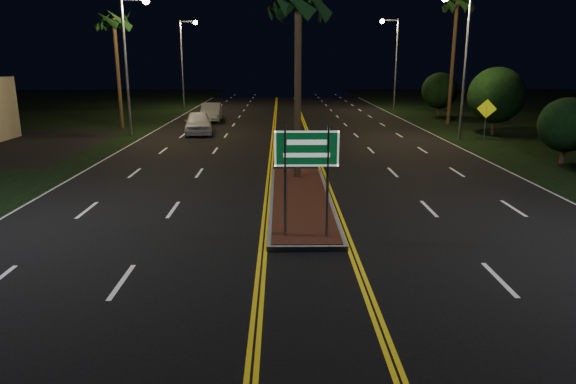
{
  "coord_description": "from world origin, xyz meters",
  "views": [
    {
      "loc": [
        -0.72,
        -11.27,
        5.11
      ],
      "look_at": [
        -0.54,
        1.09,
        1.9
      ],
      "focal_mm": 32.0,
      "sensor_mm": 36.0,
      "label": 1
    }
  ],
  "objects_px": {
    "streetlight_right_far": "(393,54)",
    "car_far": "(211,111)",
    "shrub_far": "(440,91)",
    "palm_left_far": "(114,22)",
    "highway_sign": "(307,159)",
    "median_island": "(300,199)",
    "warning_sign": "(486,115)",
    "shrub_near": "(567,125)",
    "streetlight_left_far": "(185,54)",
    "streetlight_right_mid": "(460,50)",
    "streetlight_left_mid": "(131,51)",
    "shrub_mid": "(496,95)",
    "palm_right_far": "(457,5)",
    "car_near": "(198,121)",
    "palm_median": "(298,3)"
  },
  "relations": [
    {
      "from": "streetlight_right_far",
      "to": "car_far",
      "type": "relative_size",
      "value": 1.72
    },
    {
      "from": "shrub_far",
      "to": "palm_left_far",
      "type": "bearing_deg",
      "value": -163.26
    },
    {
      "from": "highway_sign",
      "to": "median_island",
      "type": "bearing_deg",
      "value": 90.0
    },
    {
      "from": "palm_left_far",
      "to": "warning_sign",
      "type": "relative_size",
      "value": 3.2
    },
    {
      "from": "streetlight_right_far",
      "to": "highway_sign",
      "type": "bearing_deg",
      "value": -105.15
    },
    {
      "from": "shrub_near",
      "to": "streetlight_left_far",
      "type": "bearing_deg",
      "value": 128.79
    },
    {
      "from": "streetlight_right_mid",
      "to": "shrub_near",
      "type": "distance_m",
      "value": 9.28
    },
    {
      "from": "highway_sign",
      "to": "car_far",
      "type": "height_order",
      "value": "highway_sign"
    },
    {
      "from": "palm_left_far",
      "to": "shrub_far",
      "type": "relative_size",
      "value": 2.22
    },
    {
      "from": "streetlight_left_mid",
      "to": "warning_sign",
      "type": "bearing_deg",
      "value": -9.68
    },
    {
      "from": "highway_sign",
      "to": "shrub_mid",
      "type": "bearing_deg",
      "value": 56.56
    },
    {
      "from": "streetlight_right_far",
      "to": "shrub_mid",
      "type": "distance_m",
      "value": 18.55
    },
    {
      "from": "palm_left_far",
      "to": "shrub_mid",
      "type": "distance_m",
      "value": 27.56
    },
    {
      "from": "palm_right_far",
      "to": "warning_sign",
      "type": "xyz_separation_m",
      "value": [
        -0.9,
        -9.84,
        -7.33
      ]
    },
    {
      "from": "streetlight_right_far",
      "to": "shrub_near",
      "type": "distance_m",
      "value": 28.39
    },
    {
      "from": "palm_right_far",
      "to": "shrub_far",
      "type": "distance_m",
      "value": 9.13
    },
    {
      "from": "median_island",
      "to": "streetlight_left_mid",
      "type": "relative_size",
      "value": 1.14
    },
    {
      "from": "palm_left_far",
      "to": "shrub_near",
      "type": "height_order",
      "value": "palm_left_far"
    },
    {
      "from": "car_near",
      "to": "warning_sign",
      "type": "xyz_separation_m",
      "value": [
        18.42,
        -4.8,
        0.9
      ]
    },
    {
      "from": "streetlight_right_far",
      "to": "median_island",
      "type": "bearing_deg",
      "value": -106.87
    },
    {
      "from": "palm_median",
      "to": "warning_sign",
      "type": "distance_m",
      "value": 16.27
    },
    {
      "from": "shrub_near",
      "to": "palm_median",
      "type": "bearing_deg",
      "value": -165.47
    },
    {
      "from": "shrub_far",
      "to": "shrub_near",
      "type": "bearing_deg",
      "value": -90.78
    },
    {
      "from": "warning_sign",
      "to": "median_island",
      "type": "bearing_deg",
      "value": -108.05
    },
    {
      "from": "palm_right_far",
      "to": "shrub_far",
      "type": "bearing_deg",
      "value": 80.54
    },
    {
      "from": "median_island",
      "to": "palm_median",
      "type": "distance_m",
      "value": 8.0
    },
    {
      "from": "streetlight_left_mid",
      "to": "car_far",
      "type": "xyz_separation_m",
      "value": [
        3.98,
        8.76,
        -4.78
      ]
    },
    {
      "from": "median_island",
      "to": "streetlight_left_mid",
      "type": "xyz_separation_m",
      "value": [
        -10.61,
        17.0,
        5.57
      ]
    },
    {
      "from": "streetlight_left_mid",
      "to": "car_far",
      "type": "distance_m",
      "value": 10.74
    },
    {
      "from": "streetlight_right_far",
      "to": "shrub_mid",
      "type": "xyz_separation_m",
      "value": [
        3.39,
        -18.0,
        -2.93
      ]
    },
    {
      "from": "car_near",
      "to": "streetlight_left_far",
      "type": "bearing_deg",
      "value": 93.95
    },
    {
      "from": "palm_right_far",
      "to": "car_near",
      "type": "bearing_deg",
      "value": -165.36
    },
    {
      "from": "streetlight_left_far",
      "to": "streetlight_right_far",
      "type": "distance_m",
      "value": 21.32
    },
    {
      "from": "streetlight_left_far",
      "to": "shrub_mid",
      "type": "xyz_separation_m",
      "value": [
        24.61,
        -20.0,
        -2.93
      ]
    },
    {
      "from": "highway_sign",
      "to": "warning_sign",
      "type": "bearing_deg",
      "value": 55.58
    },
    {
      "from": "streetlight_left_far",
      "to": "car_far",
      "type": "distance_m",
      "value": 12.85
    },
    {
      "from": "streetlight_left_mid",
      "to": "palm_median",
      "type": "bearing_deg",
      "value": -51.83
    },
    {
      "from": "median_island",
      "to": "streetlight_left_far",
      "type": "bearing_deg",
      "value": 106.0
    },
    {
      "from": "car_near",
      "to": "warning_sign",
      "type": "distance_m",
      "value": 19.05
    },
    {
      "from": "streetlight_right_far",
      "to": "streetlight_left_far",
      "type": "bearing_deg",
      "value": 174.62
    },
    {
      "from": "palm_left_far",
      "to": "palm_right_far",
      "type": "relative_size",
      "value": 0.85
    },
    {
      "from": "highway_sign",
      "to": "shrub_near",
      "type": "bearing_deg",
      "value": 39.69
    },
    {
      "from": "palm_right_far",
      "to": "streetlight_left_mid",
      "type": "bearing_deg",
      "value": -165.63
    },
    {
      "from": "streetlight_left_far",
      "to": "car_near",
      "type": "height_order",
      "value": "streetlight_left_far"
    },
    {
      "from": "streetlight_right_far",
      "to": "shrub_mid",
      "type": "bearing_deg",
      "value": -79.34
    },
    {
      "from": "shrub_far",
      "to": "car_far",
      "type": "bearing_deg",
      "value": -170.98
    },
    {
      "from": "median_island",
      "to": "car_near",
      "type": "height_order",
      "value": "car_near"
    },
    {
      "from": "palm_median",
      "to": "palm_right_far",
      "type": "distance_m",
      "value": 23.4
    },
    {
      "from": "warning_sign",
      "to": "streetlight_right_far",
      "type": "bearing_deg",
      "value": 117.42
    },
    {
      "from": "streetlight_left_far",
      "to": "streetlight_right_mid",
      "type": "distance_m",
      "value": 30.57
    }
  ]
}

